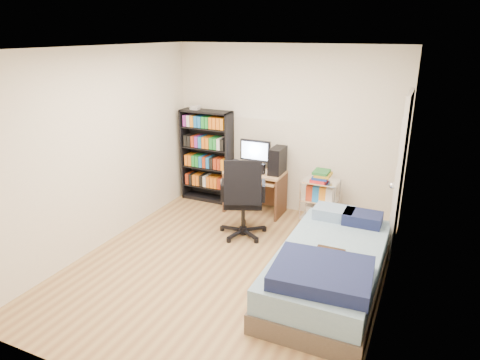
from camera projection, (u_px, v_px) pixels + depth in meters
The scene contains 7 objects.
room at pixel (225, 167), 4.67m from camera, with size 3.58×4.08×2.58m.
media_shelf at pixel (207, 155), 6.90m from camera, with size 0.84×0.28×1.55m.
computer_desk at pixel (262, 175), 6.47m from camera, with size 0.88×0.51×1.11m.
office_chair at pixel (243, 212), 5.76m from camera, with size 0.87×0.87×1.12m.
wire_cart at pixel (320, 189), 6.06m from camera, with size 0.52×0.38×0.82m.
bed at pixel (329, 268), 4.56m from camera, with size 1.06×2.12×0.60m.
door at pixel (400, 174), 5.24m from camera, with size 0.12×0.80×2.00m.
Camera 1 is at (1.99, -3.99, 2.66)m, focal length 32.00 mm.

